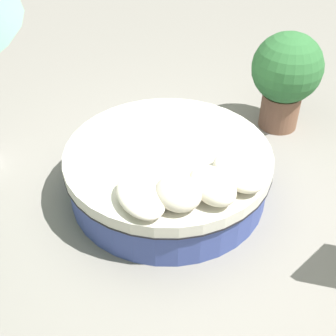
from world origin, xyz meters
TOP-DOWN VIEW (x-y plane):
  - ground_plane at (0.00, 0.00)m, footprint 16.00×16.00m
  - round_bed at (0.00, 0.00)m, footprint 1.97×1.97m
  - throw_pillow_0 at (0.52, -0.52)m, footprint 0.56×0.36m
  - throw_pillow_1 at (0.65, -0.24)m, footprint 0.41×0.37m
  - throw_pillow_2 at (0.70, 0.04)m, footprint 0.49×0.34m
  - throw_pillow_3 at (0.64, 0.34)m, footprint 0.55×0.38m
  - planter at (-0.46, 1.72)m, footprint 0.79×0.79m

SIDE VIEW (x-z plane):
  - ground_plane at x=0.00m, z-range 0.00..0.00m
  - round_bed at x=0.00m, z-range 0.01..0.51m
  - throw_pillow_0 at x=0.52m, z-range 0.50..0.65m
  - throw_pillow_3 at x=0.64m, z-range 0.50..0.69m
  - throw_pillow_2 at x=0.70m, z-range 0.50..0.71m
  - throw_pillow_1 at x=0.65m, z-range 0.50..0.71m
  - planter at x=-0.46m, z-range 0.10..1.25m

